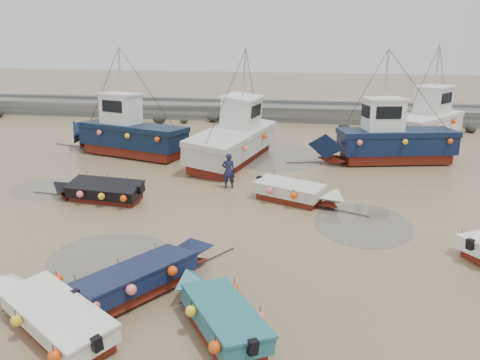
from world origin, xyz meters
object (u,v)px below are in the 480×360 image
Objects in this scene: dinghy_5 at (297,190)px; cabin_boat_0 at (124,132)px; dinghy_2 at (217,310)px; person at (229,188)px; cabin_boat_1 at (235,137)px; cabin_boat_3 at (430,120)px; cabin_boat_2 at (386,139)px; dinghy_4 at (99,188)px; dinghy_1 at (148,273)px; dinghy_0 at (51,310)px.

dinghy_5 is 12.40m from cabin_boat_0.
dinghy_2 is 2.64× the size of person.
cabin_boat_1 and cabin_boat_3 have the same top height.
cabin_boat_2 is (8.52, 0.57, 0.04)m from cabin_boat_1.
cabin_boat_0 is at bearing 19.01° from dinghy_4.
dinghy_2 is 16.01m from cabin_boat_1.
dinghy_1 and dinghy_5 have the same top height.
dinghy_5 is 7.51m from cabin_boat_1.
cabin_boat_1 is (-1.96, 15.87, 0.76)m from dinghy_2.
dinghy_0 is at bearing -94.51° from dinghy_1.
cabin_boat_0 reaches higher than dinghy_2.
cabin_boat_2 reaches higher than dinghy_1.
cabin_boat_0 is at bearing 49.05° from dinghy_0.
person is at bearing 120.57° from dinghy_1.
dinghy_4 is (-4.63, 6.89, 0.01)m from dinghy_1.
dinghy_1 is 0.67× the size of cabin_boat_3.
cabin_boat_1 reaches higher than dinghy_0.
cabin_boat_0 is at bearing -98.46° from dinghy_5.
cabin_boat_2 is (13.59, 7.96, 0.81)m from dinghy_4.
dinghy_2 is at bearing -133.99° from dinghy_4.
dinghy_5 is (4.18, 7.81, 0.01)m from dinghy_1.
dinghy_4 is at bearing -60.46° from dinghy_5.
dinghy_4 reaches higher than person.
dinghy_5 is at bearing -105.61° from cabin_boat_0.
cabin_boat_2 is at bearing 1.56° from dinghy_0.
cabin_boat_1 and cabin_boat_2 have the same top height.
person is at bearing 63.84° from dinghy_2.
cabin_boat_1 is 1.36× the size of cabin_boat_3.
dinghy_0 and dinghy_4 have the same top height.
dinghy_1 is at bearing 70.60° from person.
cabin_boat_0 is 1.22× the size of cabin_boat_3.
dinghy_5 is 2.88× the size of person.
dinghy_2 is at bearing 12.82° from dinghy_5.
dinghy_4 is at bearing 108.99° from cabin_boat_2.
cabin_boat_3 is at bearing 42.06° from cabin_boat_1.
dinghy_1 is 0.54× the size of cabin_boat_0.
cabin_boat_1 is at bearing -74.35° from cabin_boat_0.
cabin_boat_3 reaches higher than person.
dinghy_4 and dinghy_5 have the same top height.
dinghy_2 is at bearing 146.86° from cabin_boat_2.
cabin_boat_1 reaches higher than person.
dinghy_0 is 1.16× the size of dinghy_2.
dinghy_5 is 8.55m from cabin_boat_2.
dinghy_0 is at bearing 153.73° from dinghy_2.
dinghy_1 is 17.36m from cabin_boat_2.
cabin_boat_2 reaches higher than person.
dinghy_4 is 0.59× the size of cabin_boat_2.
cabin_boat_1 is (5.07, 7.40, 0.77)m from dinghy_4.
cabin_boat_0 and cabin_boat_2 have the same top height.
person is (7.19, -5.12, -1.36)m from cabin_boat_0.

